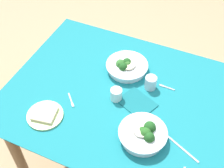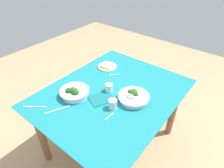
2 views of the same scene
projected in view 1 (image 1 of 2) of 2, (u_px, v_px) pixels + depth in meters
name	position (u px, v px, depth m)	size (l,w,h in m)	color
ground_plane	(117.00, 156.00, 2.38)	(6.00, 6.00, 0.00)	tan
dining_table	(118.00, 106.00, 1.91)	(1.34, 1.07, 0.75)	#197A84
broccoli_bowl_far	(143.00, 134.00, 1.60)	(0.26, 0.26, 0.10)	white
broccoli_bowl_near	(126.00, 67.00, 1.94)	(0.27, 0.27, 0.09)	white
bread_side_plate	(45.00, 115.00, 1.71)	(0.21, 0.21, 0.03)	#B7D684
water_glass_center	(151.00, 83.00, 1.84)	(0.07, 0.07, 0.08)	silver
water_glass_side	(116.00, 94.00, 1.78)	(0.07, 0.07, 0.08)	silver
fork_by_far_bowl	(166.00, 87.00, 1.87)	(0.10, 0.01, 0.00)	#B7B7BC
fork_by_near_bowl	(71.00, 101.00, 1.79)	(0.08, 0.09, 0.00)	#B7B7BC
table_knife_left	(182.00, 149.00, 1.58)	(0.21, 0.01, 0.00)	#B7B7BC
napkin_folded_upper	(137.00, 103.00, 1.78)	(0.20, 0.16, 0.01)	#156870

